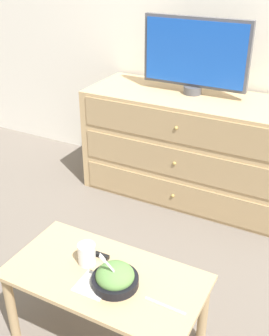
# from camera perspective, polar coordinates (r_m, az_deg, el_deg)

# --- Properties ---
(ground_plane) EXTENTS (12.00, 12.00, 0.00)m
(ground_plane) POSITION_cam_1_polar(r_m,az_deg,el_deg) (3.46, 9.34, -0.95)
(ground_plane) COLOR #70665B
(wall_back) EXTENTS (12.00, 0.05, 2.60)m
(wall_back) POSITION_cam_1_polar(r_m,az_deg,el_deg) (3.08, 11.48, 20.94)
(wall_back) COLOR white
(wall_back) RESTS_ON ground_plane
(dresser) EXTENTS (1.48, 0.58, 0.75)m
(dresser) POSITION_cam_1_polar(r_m,az_deg,el_deg) (3.03, 7.54, 2.84)
(dresser) COLOR tan
(dresser) RESTS_ON ground_plane
(tv) EXTENTS (0.72, 0.12, 0.50)m
(tv) POSITION_cam_1_polar(r_m,az_deg,el_deg) (2.87, 8.21, 14.99)
(tv) COLOR #515156
(tv) RESTS_ON dresser
(coffee_table) EXTENTS (0.86, 0.45, 0.40)m
(coffee_table) POSITION_cam_1_polar(r_m,az_deg,el_deg) (1.91, -3.99, -15.67)
(coffee_table) COLOR tan
(coffee_table) RESTS_ON ground_plane
(takeout_bowl) EXTENTS (0.20, 0.20, 0.17)m
(takeout_bowl) POSITION_cam_1_polar(r_m,az_deg,el_deg) (1.80, -2.65, -14.60)
(takeout_bowl) COLOR black
(takeout_bowl) RESTS_ON coffee_table
(drink_cup) EXTENTS (0.08, 0.08, 0.10)m
(drink_cup) POSITION_cam_1_polar(r_m,az_deg,el_deg) (1.91, -6.46, -11.65)
(drink_cup) COLOR beige
(drink_cup) RESTS_ON coffee_table
(napkin) EXTENTS (0.14, 0.14, 0.00)m
(napkin) POSITION_cam_1_polar(r_m,az_deg,el_deg) (1.83, -5.56, -15.50)
(napkin) COLOR silver
(napkin) RESTS_ON coffee_table
(knife) EXTENTS (0.18, 0.02, 0.01)m
(knife) POSITION_cam_1_polar(r_m,az_deg,el_deg) (1.74, 4.16, -18.12)
(knife) COLOR silver
(knife) RESTS_ON coffee_table
(remote_control) EXTENTS (0.16, 0.02, 0.02)m
(remote_control) POSITION_cam_1_polar(r_m,az_deg,el_deg) (1.97, -5.52, -11.39)
(remote_control) COLOR black
(remote_control) RESTS_ON coffee_table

